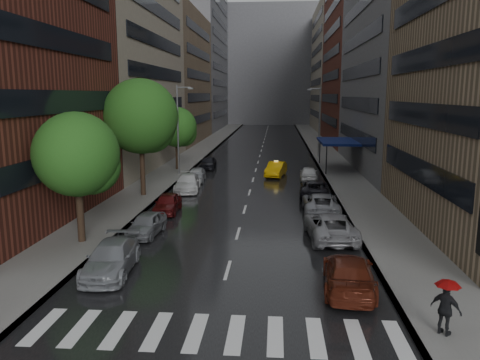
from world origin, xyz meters
name	(u,v)px	position (x,y,z in m)	size (l,w,h in m)	color
ground	(217,308)	(0.00, 0.00, 0.00)	(220.00, 220.00, 0.00)	gray
road	(261,152)	(0.00, 50.00, 0.01)	(14.00, 140.00, 0.01)	black
sidewalk_left	(199,151)	(-9.00, 50.00, 0.07)	(4.00, 140.00, 0.15)	gray
sidewalk_right	(324,152)	(9.00, 50.00, 0.07)	(4.00, 140.00, 0.15)	gray
crosswalk	(216,333)	(0.20, -2.00, 0.01)	(13.15, 2.80, 0.01)	silver
buildings_left	(169,45)	(-15.00, 58.79, 15.99)	(8.00, 108.00, 38.00)	maroon
buildings_right	(363,48)	(15.00, 56.70, 15.03)	(8.05, 109.10, 36.00)	#937A5B
building_far	(270,66)	(0.00, 118.00, 16.00)	(40.00, 14.00, 32.00)	slate
tree_near	(77,155)	(-8.60, 7.38, 5.05)	(4.63, 4.63, 7.38)	#382619
tree_mid	(141,116)	(-8.60, 19.71, 6.53)	(5.99, 5.99, 9.54)	#382619
tree_far	(177,127)	(-8.60, 33.16, 4.74)	(4.36, 4.36, 6.94)	#382619
taxi	(276,169)	(2.23, 30.19, 0.74)	(1.56, 4.49, 1.48)	#FFB90D
parked_cars_left	(176,194)	(-5.40, 17.57, 0.70)	(2.46, 35.86, 1.45)	gray
parked_cars_right	(323,209)	(5.40, 13.52, 0.74)	(2.98, 30.70, 1.55)	#5D2112
ped_red_umbrella	(446,302)	(8.09, -1.73, 1.33)	(1.08, 1.07, 2.01)	black
street_lamp_left	(179,128)	(-7.72, 30.00, 4.89)	(1.74, 0.22, 9.00)	gray
street_lamp_right	(319,120)	(7.72, 45.00, 4.89)	(1.74, 0.22, 9.00)	gray
awning	(338,142)	(8.98, 35.00, 3.13)	(4.00, 8.00, 3.12)	navy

